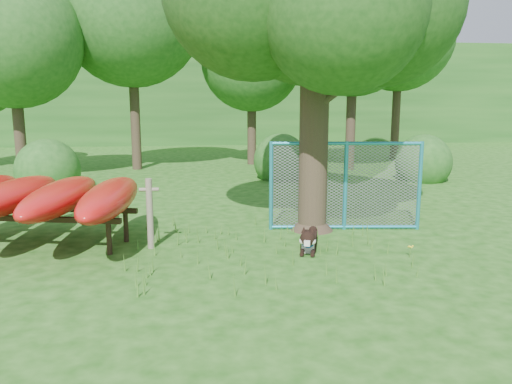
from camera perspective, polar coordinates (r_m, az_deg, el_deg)
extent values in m
plane|color=#194D0F|center=(7.70, -0.37, -8.98)|extent=(80.00, 80.00, 0.00)
cylinder|color=#32261B|center=(9.79, 6.66, 8.20)|extent=(0.68, 0.68, 4.39)
cone|color=#32261B|center=(10.06, 6.42, -3.11)|extent=(1.02, 1.02, 0.44)
sphere|color=#174213|center=(10.54, 14.08, 20.11)|extent=(3.16, 3.16, 3.16)
sphere|color=#174213|center=(8.87, 9.87, 19.87)|extent=(2.81, 2.81, 2.81)
cylinder|color=#32261B|center=(9.80, 9.88, 11.72)|extent=(1.25, 0.28, 0.93)
cylinder|color=#32261B|center=(9.99, 4.19, 13.83)|extent=(0.84, 0.82, 0.90)
cylinder|color=#6E6452|center=(8.87, -12.03, -2.45)|extent=(0.12, 0.12, 1.24)
cylinder|color=#6E6452|center=(8.79, -12.14, 0.27)|extent=(0.33, 0.07, 0.07)
cylinder|color=black|center=(8.76, -16.44, -5.10)|extent=(0.11, 0.11, 0.56)
cylinder|color=black|center=(9.46, -14.65, -3.87)|extent=(0.11, 0.11, 0.56)
cube|color=black|center=(9.34, -24.84, -2.79)|extent=(3.29, 0.85, 0.09)
cube|color=black|center=(10.00, -22.56, -1.80)|extent=(3.29, 0.85, 0.09)
ellipsoid|color=red|center=(9.84, -26.06, -0.39)|extent=(1.20, 3.43, 0.54)
ellipsoid|color=red|center=(9.39, -21.42, -0.51)|extent=(1.08, 3.42, 0.54)
ellipsoid|color=red|center=(9.02, -16.36, -0.64)|extent=(0.97, 3.40, 0.54)
cube|color=black|center=(8.88, 6.09, -5.59)|extent=(0.44, 0.74, 0.24)
cube|color=white|center=(8.60, 5.97, -6.20)|extent=(0.25, 0.19, 0.22)
sphere|color=black|center=(8.38, 5.92, -5.31)|extent=(0.26, 0.26, 0.26)
cube|color=white|center=(8.27, 5.87, -5.79)|extent=(0.13, 0.16, 0.09)
sphere|color=white|center=(8.37, 5.37, -5.59)|extent=(0.12, 0.12, 0.12)
sphere|color=white|center=(8.36, 6.46, -5.62)|extent=(0.12, 0.12, 0.12)
cone|color=black|center=(8.38, 5.48, -4.31)|extent=(0.13, 0.14, 0.12)
cone|color=black|center=(8.38, 6.43, -4.34)|extent=(0.10, 0.11, 0.12)
cylinder|color=black|center=(8.48, 5.30, -6.84)|extent=(0.15, 0.30, 0.07)
cylinder|color=black|center=(8.47, 6.51, -6.88)|extent=(0.15, 0.30, 0.07)
sphere|color=black|center=(9.22, 6.54, -4.37)|extent=(0.16, 0.16, 0.16)
torus|color=blue|center=(8.47, 5.95, -5.55)|extent=(0.26, 0.14, 0.25)
cylinder|color=teal|center=(9.91, 1.74, 0.68)|extent=(0.09, 0.09, 1.77)
cylinder|color=teal|center=(10.06, 10.17, 0.68)|extent=(0.09, 0.09, 1.77)
cylinder|color=teal|center=(10.43, 18.18, 0.66)|extent=(0.09, 0.09, 1.77)
cylinder|color=teal|center=(9.96, 10.33, 5.49)|extent=(2.94, 0.43, 0.07)
cylinder|color=teal|center=(10.24, 10.03, -3.95)|extent=(2.94, 0.43, 0.07)
plane|color=gray|center=(10.06, 10.17, 0.68)|extent=(2.93, 0.36, 2.96)
cylinder|color=#467B28|center=(8.68, 17.20, -6.58)|extent=(0.02, 0.02, 0.18)
sphere|color=yellow|center=(8.65, 17.23, -6.00)|extent=(0.03, 0.03, 0.03)
sphere|color=yellow|center=(8.67, 17.48, -5.92)|extent=(0.03, 0.03, 0.03)
sphere|color=yellow|center=(8.68, 17.04, -6.00)|extent=(0.03, 0.03, 0.03)
sphere|color=yellow|center=(8.63, 17.36, -6.06)|extent=(0.03, 0.03, 0.03)
sphere|color=yellow|center=(8.63, 17.12, -5.97)|extent=(0.03, 0.03, 0.03)
cylinder|color=#32261B|center=(18.13, -25.54, 7.94)|extent=(0.36, 0.36, 4.20)
sphere|color=#1F541B|center=(18.23, -26.14, 15.48)|extent=(4.40, 4.40, 4.40)
cylinder|color=#32261B|center=(19.34, -13.73, 10.29)|extent=(0.36, 0.36, 5.25)
sphere|color=#1F541B|center=(19.58, -14.12, 19.09)|extent=(5.20, 5.20, 5.20)
cylinder|color=#32261B|center=(20.36, -0.49, 8.60)|extent=(0.36, 0.36, 3.85)
sphere|color=#1F541B|center=(20.42, -0.50, 14.78)|extent=(4.00, 4.00, 4.00)
cylinder|color=#32261B|center=(19.14, 10.84, 9.67)|extent=(0.36, 0.36, 4.76)
sphere|color=#1F541B|center=(19.30, 11.13, 17.76)|extent=(4.80, 4.80, 4.80)
cylinder|color=#32261B|center=(22.99, 15.75, 9.73)|extent=(0.36, 0.36, 4.90)
sphere|color=#1F541B|center=(23.15, 16.11, 16.66)|extent=(4.60, 4.60, 4.60)
sphere|color=#1F541B|center=(15.50, -22.53, 0.09)|extent=(1.80, 1.80, 1.80)
sphere|color=#1F541B|center=(17.09, 18.45, 1.24)|extent=(1.80, 1.80, 1.80)
sphere|color=#1F541B|center=(16.66, 2.82, 1.54)|extent=(1.80, 1.80, 1.80)
cube|color=#1F541B|center=(35.23, -5.85, 11.04)|extent=(80.00, 12.00, 6.00)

